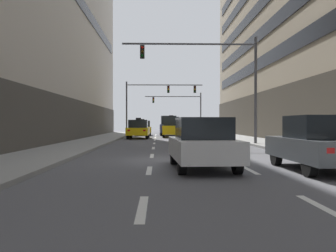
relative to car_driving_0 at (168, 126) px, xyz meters
name	(u,v)px	position (x,y,z in m)	size (l,w,h in m)	color
ground_plane	(191,160)	(0.08, -28.24, -1.12)	(120.00, 120.00, 0.00)	#515156
sidewalk_left	(28,159)	(-6.15, -28.24, -1.05)	(3.23, 80.00, 0.14)	gray
lane_stripe_l1_s2	(142,208)	(-1.46, -36.24, -1.11)	(0.16, 2.00, 0.01)	silver
lane_stripe_l1_s3	(149,170)	(-1.46, -31.24, -1.11)	(0.16, 2.00, 0.01)	silver
lane_stripe_l1_s4	(152,156)	(-1.46, -26.24, -1.11)	(0.16, 2.00, 0.01)	silver
lane_stripe_l1_s5	(153,148)	(-1.46, -21.24, -1.11)	(0.16, 2.00, 0.01)	silver
lane_stripe_l1_s6	(154,143)	(-1.46, -16.24, -1.11)	(0.16, 2.00, 0.01)	silver
lane_stripe_l1_s7	(155,140)	(-1.46, -11.24, -1.11)	(0.16, 2.00, 0.01)	silver
lane_stripe_l1_s8	(155,138)	(-1.46, -6.24, -1.11)	(0.16, 2.00, 0.01)	silver
lane_stripe_l1_s9	(156,136)	(-1.46, -1.24, -1.11)	(0.16, 2.00, 0.01)	silver
lane_stripe_l1_s10	(156,134)	(-1.46, 3.76, -1.11)	(0.16, 2.00, 0.01)	silver
lane_stripe_l2_s2	(322,207)	(1.62, -36.24, -1.11)	(0.16, 2.00, 0.01)	silver
lane_stripe_l2_s3	(250,170)	(1.62, -31.24, -1.11)	(0.16, 2.00, 0.01)	silver
lane_stripe_l2_s4	(222,156)	(1.62, -26.24, -1.11)	(0.16, 2.00, 0.01)	silver
lane_stripe_l2_s5	(207,148)	(1.62, -21.24, -1.11)	(0.16, 2.00, 0.01)	silver
lane_stripe_l2_s6	(197,143)	(1.62, -16.24, -1.11)	(0.16, 2.00, 0.01)	silver
lane_stripe_l2_s7	(191,140)	(1.62, -11.24, -1.11)	(0.16, 2.00, 0.01)	silver
lane_stripe_l2_s8	(187,138)	(1.62, -6.24, -1.11)	(0.16, 2.00, 0.01)	silver
lane_stripe_l2_s9	(183,136)	(1.62, -1.24, -1.11)	(0.16, 2.00, 0.01)	silver
lane_stripe_l2_s10	(180,134)	(1.62, 3.76, -1.11)	(0.16, 2.00, 0.01)	silver
car_driving_0	(168,126)	(0.00, 0.00, 0.00)	(1.99, 4.66, 2.25)	black
taxi_driving_1	(143,128)	(-2.99, 0.55, -0.28)	(2.11, 4.63, 1.89)	black
taxi_driving_2	(171,127)	(0.14, -5.23, -0.10)	(1.84, 4.25, 2.21)	black
car_driving_3	(202,144)	(0.20, -30.93, -0.32)	(1.99, 4.38, 1.61)	black
taxi_driving_4	(138,129)	(-3.00, -8.26, -0.26)	(2.02, 4.65, 1.92)	black
car_parked_1	(318,144)	(3.64, -31.44, -0.29)	(1.89, 4.47, 1.67)	black
traffic_signal_0	(217,70)	(2.57, -18.81, 3.73)	(8.66, 0.35, 6.84)	#4C4C51
traffic_signal_1	(154,96)	(-1.72, 1.73, 3.55)	(9.14, 0.35, 6.22)	#4C4C51
traffic_signal_2	(183,105)	(2.48, 11.83, 2.96)	(8.28, 0.34, 5.75)	#4C4C51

